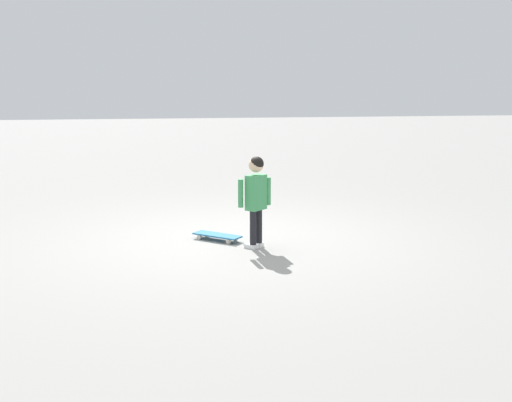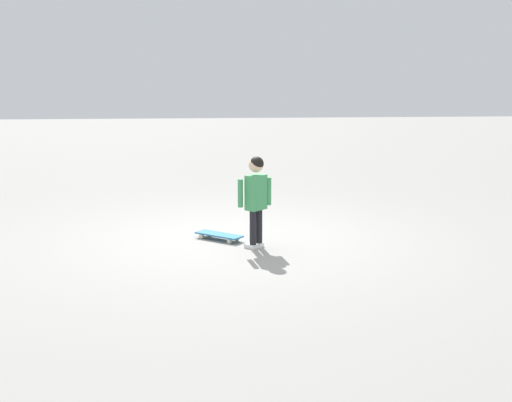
# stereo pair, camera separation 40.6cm
# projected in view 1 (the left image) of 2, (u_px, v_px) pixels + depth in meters

# --- Properties ---
(ground_plane) EXTENTS (50.00, 50.00, 0.00)m
(ground_plane) POSITION_uv_depth(u_px,v_px,m) (233.00, 239.00, 7.88)
(ground_plane) COLOR gray
(child_person) EXTENTS (0.39, 0.28, 1.06)m
(child_person) POSITION_uv_depth(u_px,v_px,m) (256.00, 192.00, 7.36)
(child_person) COLOR black
(child_person) RESTS_ON ground
(skateboard) EXTENTS (0.59, 0.54, 0.07)m
(skateboard) POSITION_uv_depth(u_px,v_px,m) (217.00, 236.00, 7.82)
(skateboard) COLOR teal
(skateboard) RESTS_ON ground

